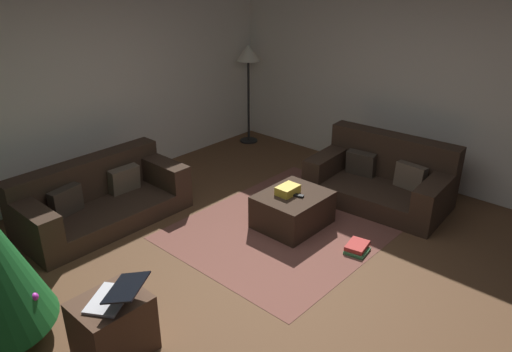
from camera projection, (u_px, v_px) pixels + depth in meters
ground_plane at (269, 287)px, 4.46m from camera, size 6.40×6.40×0.00m
rear_partition at (73, 89)px, 5.85m from camera, size 6.40×0.12×2.60m
corner_partition at (435, 85)px, 6.04m from camera, size 0.12×6.40×2.60m
couch_left at (99, 199)px, 5.50m from camera, size 1.85×0.89×0.68m
couch_right at (383, 178)px, 5.94m from camera, size 1.04×1.67×0.78m
ottoman at (293, 210)px, 5.41m from camera, size 0.77×0.64×0.38m
gift_box at (288, 190)px, 5.32m from camera, size 0.25×0.18×0.09m
tv_remote at (297, 195)px, 5.28m from camera, size 0.10×0.17×0.02m
side_table at (113, 327)px, 3.63m from camera, size 0.52×0.44×0.49m
laptop at (115, 295)px, 3.50m from camera, size 0.51×0.52×0.17m
book_stack at (357, 248)px, 4.98m from camera, size 0.30×0.26×0.08m
corner_lamp at (248, 60)px, 7.40m from camera, size 0.36×0.36×1.55m
area_rug at (292, 224)px, 5.49m from camera, size 2.60×2.00×0.01m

